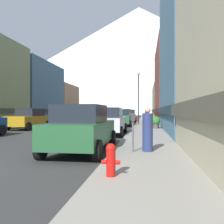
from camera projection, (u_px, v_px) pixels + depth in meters
sidewalk_left at (76, 119)px, 40.55m from camera, size 2.50×100.00×0.15m
sidewalk_right at (146, 120)px, 38.70m from camera, size 2.50×100.00×0.15m
storefront_left_2 at (27, 94)px, 33.52m from camera, size 7.73×10.89×8.65m
storefront_left_3 at (57, 103)px, 43.25m from camera, size 6.54×8.57×6.52m
storefront_right_1 at (224, 50)px, 15.62m from camera, size 8.39×11.55×11.89m
storefront_right_2 at (195, 86)px, 27.90m from camera, size 9.51×12.51×9.72m
storefront_right_3 at (177, 103)px, 40.67m from camera, size 8.65×12.66×6.22m
car_left_1 at (29, 119)px, 19.62m from camera, size 2.16×4.44×1.78m
car_right_0 at (82, 128)px, 8.63m from camera, size 2.09×4.41×1.78m
car_right_1 at (109, 121)px, 14.89m from camera, size 2.12×4.43×1.78m
car_right_2 at (123, 117)px, 23.63m from camera, size 2.20×4.46×1.78m
car_right_3 at (129, 116)px, 32.85m from camera, size 2.21×4.47×1.78m
car_driving_0 at (99, 115)px, 38.26m from camera, size 2.06×4.40×1.78m
fire_hydrant_near at (111, 159)px, 4.86m from camera, size 0.40×0.22×0.70m
parking_meter_near at (133, 127)px, 7.80m from camera, size 0.14×0.10×1.33m
potted_plant_0 at (156, 124)px, 18.97m from camera, size 0.54×0.54×0.70m
potted_plant_1 at (156, 121)px, 18.38m from camera, size 0.69×0.69×0.98m
pedestrian_0 at (148, 131)px, 7.89m from camera, size 0.36×0.36×1.53m
pedestrian_1 at (147, 118)px, 23.13m from camera, size 0.36×0.36×1.57m
streetlamp_right at (138, 90)px, 25.70m from camera, size 0.36×0.36×5.86m
mountain_backdrop at (139, 60)px, 262.23m from camera, size 350.82×350.82×121.82m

